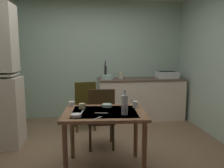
% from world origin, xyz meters
% --- Properties ---
extents(ground_plane, '(5.09, 5.09, 0.00)m').
position_xyz_m(ground_plane, '(0.00, 0.00, 0.00)').
color(ground_plane, '#84674B').
extents(wall_back, '(4.19, 0.10, 2.58)m').
position_xyz_m(wall_back, '(0.00, 2.03, 1.29)').
color(wall_back, '#B0CCB8').
rests_on(wall_back, ground).
extents(counter_cabinet, '(1.84, 0.64, 0.89)m').
position_xyz_m(counter_cabinet, '(1.06, 1.66, 0.45)').
color(counter_cabinet, beige).
rests_on(counter_cabinet, ground).
extents(sink_basin, '(0.44, 0.34, 0.15)m').
position_xyz_m(sink_basin, '(1.64, 1.66, 0.97)').
color(sink_basin, white).
rests_on(sink_basin, counter_cabinet).
extents(hand_pump, '(0.05, 0.27, 0.39)m').
position_xyz_m(hand_pump, '(0.29, 1.71, 1.06)').
color(hand_pump, '#232328').
rests_on(hand_pump, counter_cabinet).
extents(mixing_bowl_counter, '(0.25, 0.25, 0.09)m').
position_xyz_m(mixing_bowl_counter, '(0.32, 1.61, 0.94)').
color(mixing_bowl_counter, '#ADD1C1').
rests_on(mixing_bowl_counter, counter_cabinet).
extents(stoneware_crock, '(0.11, 0.11, 0.14)m').
position_xyz_m(stoneware_crock, '(0.62, 1.66, 0.96)').
color(stoneware_crock, beige).
rests_on(stoneware_crock, counter_cabinet).
extents(dining_table, '(1.05, 0.81, 0.74)m').
position_xyz_m(dining_table, '(0.08, -0.39, 0.64)').
color(dining_table, brown).
rests_on(dining_table, ground).
extents(chair_far_side, '(0.41, 0.41, 0.94)m').
position_xyz_m(chair_far_side, '(0.09, 0.21, 0.48)').
color(chair_far_side, '#392817').
rests_on(chair_far_side, ground).
extents(chair_by_counter, '(0.45, 0.45, 0.93)m').
position_xyz_m(chair_by_counter, '(-0.16, 1.08, 0.48)').
color(chair_by_counter, '#3E2F10').
rests_on(chair_by_counter, ground).
extents(serving_bowl_wide, '(0.12, 0.12, 0.03)m').
position_xyz_m(serving_bowl_wide, '(-0.26, -0.57, 0.76)').
color(serving_bowl_wide, white).
rests_on(serving_bowl_wide, dining_table).
extents(soup_bowl_small, '(0.13, 0.13, 0.04)m').
position_xyz_m(soup_bowl_small, '(0.13, -0.15, 0.76)').
color(soup_bowl_small, '#ADD1C1').
rests_on(soup_bowl_small, dining_table).
extents(teacup_mint, '(0.08, 0.08, 0.06)m').
position_xyz_m(teacup_mint, '(-0.33, -0.06, 0.77)').
color(teacup_mint, white).
rests_on(teacup_mint, dining_table).
extents(teacup_cream, '(0.07, 0.07, 0.08)m').
position_xyz_m(teacup_cream, '(0.50, -0.24, 0.79)').
color(teacup_cream, white).
rests_on(teacup_cream, dining_table).
extents(mug_dark, '(0.08, 0.08, 0.07)m').
position_xyz_m(mug_dark, '(-0.19, -0.22, 0.78)').
color(mug_dark, beige).
rests_on(mug_dark, dining_table).
extents(glass_bottle, '(0.07, 0.07, 0.30)m').
position_xyz_m(glass_bottle, '(0.30, -0.55, 0.87)').
color(glass_bottle, '#B7BCC1').
rests_on(glass_bottle, dining_table).
extents(table_knife, '(0.05, 0.21, 0.00)m').
position_xyz_m(table_knife, '(-0.19, -0.40, 0.75)').
color(table_knife, silver).
rests_on(table_knife, dining_table).
extents(teaspoon_near_bowl, '(0.12, 0.11, 0.00)m').
position_xyz_m(teaspoon_near_bowl, '(0.37, -0.17, 0.75)').
color(teaspoon_near_bowl, beige).
rests_on(teaspoon_near_bowl, dining_table).
extents(teaspoon_by_cup, '(0.15, 0.04, 0.00)m').
position_xyz_m(teaspoon_by_cup, '(0.04, -0.46, 0.75)').
color(teaspoon_by_cup, beige).
rests_on(teaspoon_by_cup, dining_table).
extents(serving_spoon, '(0.10, 0.11, 0.00)m').
position_xyz_m(serving_spoon, '(-0.02, -0.66, 0.75)').
color(serving_spoon, beige).
rests_on(serving_spoon, dining_table).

